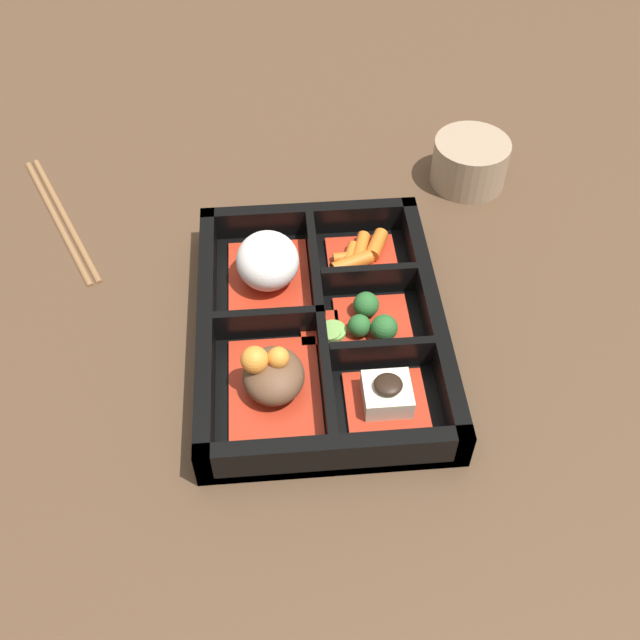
# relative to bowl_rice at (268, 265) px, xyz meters

# --- Properties ---
(ground_plane) EXTENTS (3.00, 3.00, 0.00)m
(ground_plane) POSITION_rel_bowl_rice_xyz_m (-0.06, -0.04, -0.04)
(ground_plane) COLOR #4C3523
(bento_base) EXTENTS (0.29, 0.22, 0.01)m
(bento_base) POSITION_rel_bowl_rice_xyz_m (-0.06, -0.04, -0.03)
(bento_base) COLOR black
(bento_base) RESTS_ON ground_plane
(bento_rim) EXTENTS (0.29, 0.22, 0.04)m
(bento_rim) POSITION_rel_bowl_rice_xyz_m (-0.06, -0.05, -0.01)
(bento_rim) COLOR black
(bento_rim) RESTS_ON ground_plane
(bowl_stew) EXTENTS (0.11, 0.08, 0.05)m
(bowl_stew) POSITION_rel_bowl_rice_xyz_m (-0.13, 0.00, -0.01)
(bowl_stew) COLOR #B22D19
(bowl_stew) RESTS_ON bento_base
(bowl_rice) EXTENTS (0.11, 0.08, 0.06)m
(bowl_rice) POSITION_rel_bowl_rice_xyz_m (0.00, 0.00, 0.00)
(bowl_rice) COLOR #B22D19
(bowl_rice) RESTS_ON bento_base
(bowl_tofu) EXTENTS (0.07, 0.07, 0.03)m
(bowl_tofu) POSITION_rel_bowl_rice_xyz_m (-0.15, -0.09, -0.01)
(bowl_tofu) COLOR #B22D19
(bowl_tofu) RESTS_ON bento_base
(bowl_greens) EXTENTS (0.07, 0.07, 0.03)m
(bowl_greens) POSITION_rel_bowl_rice_xyz_m (-0.07, -0.09, -0.01)
(bowl_greens) COLOR #B22D19
(bowl_greens) RESTS_ON bento_base
(bowl_carrots) EXTENTS (0.06, 0.07, 0.02)m
(bowl_carrots) POSITION_rel_bowl_rice_xyz_m (0.02, -0.09, -0.02)
(bowl_carrots) COLOR #B22D19
(bowl_carrots) RESTS_ON bento_base
(bowl_pickles) EXTENTS (0.04, 0.04, 0.01)m
(bowl_pickles) POSITION_rel_bowl_rice_xyz_m (-0.07, -0.05, -0.02)
(bowl_pickles) COLOR #B22D19
(bowl_pickles) RESTS_ON bento_base
(tea_cup) EXTENTS (0.08, 0.08, 0.05)m
(tea_cup) POSITION_rel_bowl_rice_xyz_m (0.15, -0.23, -0.01)
(tea_cup) COLOR gray
(tea_cup) RESTS_ON ground_plane
(chopsticks) EXTENTS (0.21, 0.11, 0.01)m
(chopsticks) POSITION_rel_bowl_rice_xyz_m (0.12, 0.22, -0.03)
(chopsticks) COLOR brown
(chopsticks) RESTS_ON ground_plane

